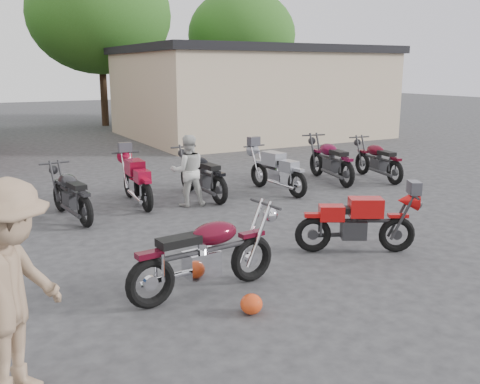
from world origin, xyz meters
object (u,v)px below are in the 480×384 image
helmet (251,304)px  row_bike_3 (70,191)px  vintage_motorcycle (207,249)px  row_bike_6 (276,169)px  person_light (188,171)px  person_tan (12,293)px  row_bike_4 (137,178)px  sportbike (358,220)px  row_bike_5 (202,172)px  row_bike_8 (378,158)px  row_bike_7 (330,158)px

helmet → row_bike_3: row_bike_3 is taller
vintage_motorcycle → row_bike_6: bearing=43.3°
person_light → person_tan: (-4.05, -5.58, 0.24)m
row_bike_6 → helmet: bearing=138.2°
helmet → row_bike_4: row_bike_4 is taller
vintage_motorcycle → sportbike: bearing=0.6°
sportbike → row_bike_3: bearing=159.3°
helmet → row_bike_5: (1.99, 5.69, 0.47)m
person_light → row_bike_3: (-2.41, 0.16, -0.20)m
helmet → person_light: (1.41, 5.15, 0.64)m
row_bike_3 → row_bike_8: bearing=-97.7°
vintage_motorcycle → person_light: size_ratio=1.37×
sportbike → row_bike_3: row_bike_3 is taller
person_light → row_bike_8: person_light is taller
row_bike_4 → row_bike_8: (6.43, -0.48, 0.01)m
sportbike → helmet: size_ratio=6.78×
row_bike_3 → row_bike_4: size_ratio=0.98×
row_bike_6 → row_bike_4: bearing=75.0°
row_bike_3 → vintage_motorcycle: bearing=-177.8°
row_bike_4 → vintage_motorcycle: bearing=174.9°
person_light → row_bike_7: bearing=-160.7°
sportbike → row_bike_4: 5.15m
row_bike_3 → row_bike_4: 1.58m
row_bike_3 → row_bike_8: 7.93m
helmet → row_bike_4: bearing=85.1°
sportbike → person_light: size_ratio=1.21×
vintage_motorcycle → row_bike_4: vintage_motorcycle is taller
person_light → row_bike_4: person_light is taller
person_light → row_bike_8: bearing=-166.3°
person_light → row_bike_6: (2.35, 0.19, -0.19)m
vintage_motorcycle → sportbike: vintage_motorcycle is taller
row_bike_4 → row_bike_7: size_ratio=0.92×
helmet → row_bike_6: size_ratio=0.14×
helmet → row_bike_5: bearing=70.8°
row_bike_4 → row_bike_3: bearing=111.7°
sportbike → row_bike_7: 5.53m
row_bike_4 → row_bike_8: row_bike_8 is taller
row_bike_8 → person_light: bearing=99.6°
row_bike_3 → person_tan: bearing=156.2°
person_tan → person_light: bearing=4.1°
vintage_motorcycle → person_light: 4.63m
vintage_motorcycle → row_bike_3: size_ratio=1.08×
helmet → sportbike: bearing=23.1°
vintage_motorcycle → row_bike_6: size_ratio=1.07×
vintage_motorcycle → row_bike_7: size_ratio=0.97×
person_tan → row_bike_6: person_tan is taller
vintage_motorcycle → sportbike: size_ratio=1.13×
sportbike → row_bike_4: (-2.10, 4.71, 0.03)m
sportbike → row_bike_7: row_bike_7 is taller
row_bike_8 → row_bike_4: bearing=93.3°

